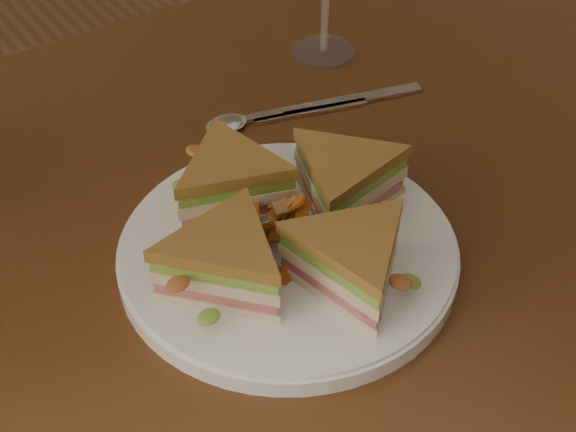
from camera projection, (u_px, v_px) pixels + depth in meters
The scene contains 6 objects.
table at pixel (269, 266), 0.84m from camera, with size 1.20×0.80×0.75m.
plate at pixel (288, 252), 0.70m from camera, with size 0.30×0.30×0.02m, color white.
sandwich_wedges at pixel (288, 220), 0.68m from camera, with size 0.28×0.28×0.06m.
crisps_mound at pixel (288, 224), 0.68m from camera, with size 0.09×0.09×0.05m, color #BD5B18, non-canonical shape.
spoon at pixel (247, 122), 0.86m from camera, with size 0.18×0.07×0.01m.
knife at pixel (325, 106), 0.89m from camera, with size 0.21×0.07×0.00m.
Camera 1 is at (-0.32, -0.50, 1.24)m, focal length 50.00 mm.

